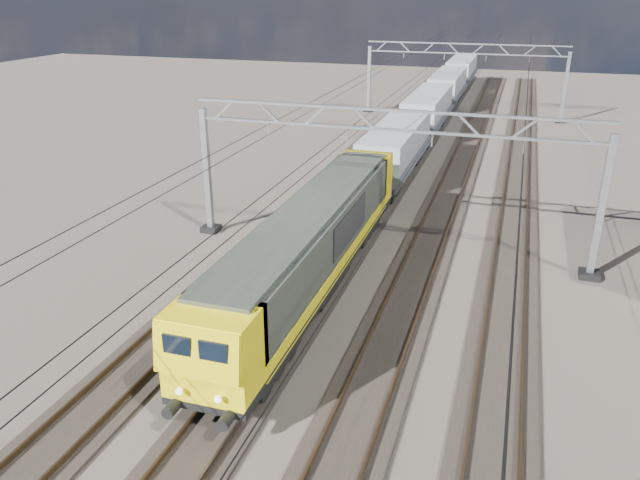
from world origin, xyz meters
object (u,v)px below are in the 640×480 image
(hopper_wagon_third, at_px, (448,86))
(hopper_wagon_fourth, at_px, (461,70))
(catenary_gantry_far, at_px, (463,77))
(hopper_wagon_mid, at_px, (428,110))
(locomotive, at_px, (313,242))
(catenary_gantry_mid, at_px, (387,177))
(hopper_wagon_lead, at_px, (396,147))

(hopper_wagon_third, height_order, hopper_wagon_fourth, same)
(catenary_gantry_far, relative_size, hopper_wagon_mid, 1.53)
(locomotive, height_order, hopper_wagon_fourth, locomotive)
(catenary_gantry_mid, height_order, hopper_wagon_third, catenary_gantry_mid)
(locomotive, height_order, hopper_wagon_mid, locomotive)
(hopper_wagon_lead, bearing_deg, catenary_gantry_mid, -80.93)
(hopper_wagon_fourth, bearing_deg, locomotive, -90.00)
(locomotive, distance_m, hopper_wagon_mid, 31.90)
(hopper_wagon_mid, height_order, hopper_wagon_third, same)
(catenary_gantry_far, height_order, hopper_wagon_fourth, catenary_gantry_far)
(catenary_gantry_mid, relative_size, catenary_gantry_far, 1.00)
(catenary_gantry_far, relative_size, hopper_wagon_third, 1.53)
(catenary_gantry_far, distance_m, locomotive, 41.24)
(hopper_wagon_lead, bearing_deg, hopper_wagon_fourth, 90.00)
(hopper_wagon_third, bearing_deg, hopper_wagon_mid, -90.00)
(catenary_gantry_mid, distance_m, locomotive, 5.76)
(hopper_wagon_lead, relative_size, hopper_wagon_fourth, 1.00)
(hopper_wagon_mid, relative_size, hopper_wagon_third, 1.00)
(hopper_wagon_fourth, bearing_deg, catenary_gantry_far, -84.03)
(hopper_wagon_fourth, bearing_deg, hopper_wagon_lead, -90.00)
(locomotive, bearing_deg, hopper_wagon_lead, 90.00)
(locomotive, xyz_separation_m, hopper_wagon_fourth, (-0.00, 60.30, -0.09))
(hopper_wagon_third, xyz_separation_m, hopper_wagon_fourth, (0.00, 14.20, 0.00))
(catenary_gantry_mid, bearing_deg, hopper_wagon_mid, 94.28)
(catenary_gantry_mid, relative_size, hopper_wagon_mid, 1.53)
(catenary_gantry_mid, distance_m, catenary_gantry_far, 36.00)
(catenary_gantry_far, bearing_deg, hopper_wagon_third, 112.08)
(catenary_gantry_far, distance_m, hopper_wagon_fourth, 19.31)
(catenary_gantry_far, bearing_deg, locomotive, -92.78)
(catenary_gantry_mid, height_order, catenary_gantry_far, same)
(locomotive, bearing_deg, hopper_wagon_fourth, 90.00)
(catenary_gantry_mid, relative_size, locomotive, 0.94)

